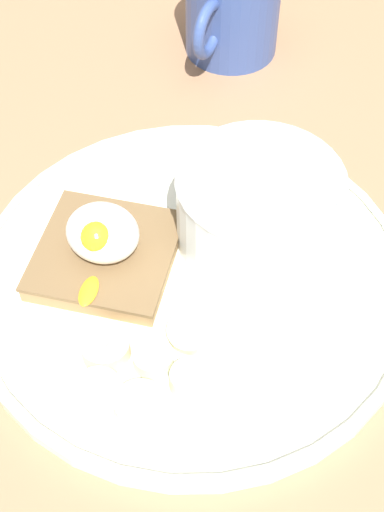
# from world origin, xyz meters

# --- Properties ---
(ground_plane) EXTENTS (1.20, 1.20, 0.02)m
(ground_plane) POSITION_xyz_m (0.00, 0.00, 0.01)
(ground_plane) COLOR #A07352
(ground_plane) RESTS_ON ground
(plate) EXTENTS (0.31, 0.31, 0.02)m
(plate) POSITION_xyz_m (0.00, 0.00, 0.03)
(plate) COLOR white
(plate) RESTS_ON ground_plane
(oatmeal_bowl) EXTENTS (0.12, 0.12, 0.06)m
(oatmeal_bowl) POSITION_xyz_m (-0.03, -0.05, 0.06)
(oatmeal_bowl) COLOR white
(oatmeal_bowl) RESTS_ON plate
(toast_slice) EXTENTS (0.11, 0.11, 0.01)m
(toast_slice) POSITION_xyz_m (0.06, 0.02, 0.04)
(toast_slice) COLOR brown
(toast_slice) RESTS_ON plate
(poached_egg) EXTENTS (0.05, 0.07, 0.04)m
(poached_egg) POSITION_xyz_m (0.06, 0.02, 0.06)
(poached_egg) COLOR white
(poached_egg) RESTS_ON toast_slice
(banana_slice_front) EXTENTS (0.05, 0.05, 0.01)m
(banana_slice_front) POSITION_xyz_m (-0.02, 0.11, 0.04)
(banana_slice_front) COLOR beige
(banana_slice_front) RESTS_ON plate
(banana_slice_left) EXTENTS (0.03, 0.04, 0.01)m
(banana_slice_left) POSITION_xyz_m (-0.04, 0.08, 0.04)
(banana_slice_left) COLOR #F1EBC9
(banana_slice_left) RESTS_ON plate
(banana_slice_back) EXTENTS (0.03, 0.03, 0.01)m
(banana_slice_back) POSITION_xyz_m (-0.01, 0.07, 0.04)
(banana_slice_back) COLOR #EEF2C4
(banana_slice_back) RESTS_ON plate
(banana_slice_right) EXTENTS (0.05, 0.04, 0.01)m
(banana_slice_right) POSITION_xyz_m (0.02, 0.08, 0.04)
(banana_slice_right) COLOR beige
(banana_slice_right) RESTS_ON plate
(banana_slice_inner) EXTENTS (0.03, 0.03, 0.01)m
(banana_slice_inner) POSITION_xyz_m (-0.02, 0.05, 0.04)
(banana_slice_inner) COLOR beige
(banana_slice_inner) RESTS_ON plate
(banana_slice_outer) EXTENTS (0.04, 0.04, 0.01)m
(banana_slice_outer) POSITION_xyz_m (0.01, 0.11, 0.04)
(banana_slice_outer) COLOR #F3EDC7
(banana_slice_outer) RESTS_ON plate
(coffee_mug) EXTENTS (0.09, 0.12, 0.09)m
(coffee_mug) POSITION_xyz_m (0.10, -0.26, 0.07)
(coffee_mug) COLOR #385093
(coffee_mug) RESTS_ON ground_plane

